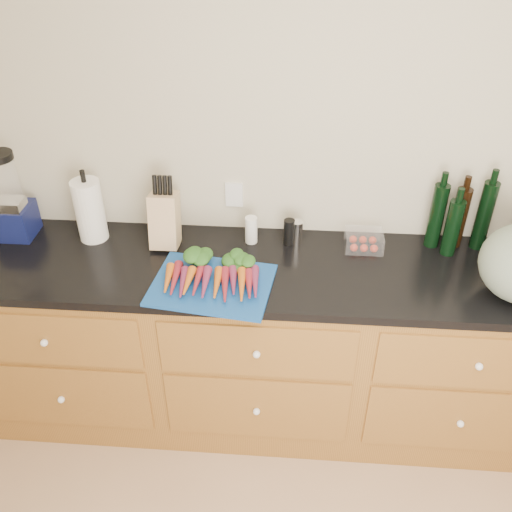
# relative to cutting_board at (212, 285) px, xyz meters

# --- Properties ---
(wall_back) EXTENTS (4.10, 0.05, 2.60)m
(wall_back) POSITION_rel_cutting_board_xyz_m (0.65, 0.48, 0.35)
(wall_back) COLOR beige
(wall_back) RESTS_ON ground
(cabinets) EXTENTS (3.60, 0.64, 0.90)m
(cabinets) POSITION_rel_cutting_board_xyz_m (0.65, 0.16, -0.50)
(cabinets) COLOR brown
(cabinets) RESTS_ON ground
(countertop) EXTENTS (3.64, 0.62, 0.04)m
(countertop) POSITION_rel_cutting_board_xyz_m (0.65, 0.16, -0.03)
(countertop) COLOR black
(countertop) RESTS_ON cabinets
(cutting_board) EXTENTS (0.53, 0.43, 0.01)m
(cutting_board) POSITION_rel_cutting_board_xyz_m (0.00, 0.00, 0.00)
(cutting_board) COLOR #114490
(cutting_board) RESTS_ON countertop
(carrots) EXTENTS (0.40, 0.30, 0.06)m
(carrots) POSITION_rel_cutting_board_xyz_m (0.00, 0.04, 0.03)
(carrots) COLOR #CA6217
(carrots) RESTS_ON cutting_board
(blender_appliance) EXTENTS (0.16, 0.16, 0.42)m
(blender_appliance) POSITION_rel_cutting_board_xyz_m (-0.96, 0.32, 0.18)
(blender_appliance) COLOR #0F1546
(blender_appliance) RESTS_ON countertop
(paper_towel) EXTENTS (0.13, 0.13, 0.29)m
(paper_towel) POSITION_rel_cutting_board_xyz_m (-0.60, 0.32, 0.14)
(paper_towel) COLOR white
(paper_towel) RESTS_ON countertop
(knife_block) EXTENTS (0.12, 0.12, 0.25)m
(knife_block) POSITION_rel_cutting_board_xyz_m (-0.25, 0.30, 0.12)
(knife_block) COLOR tan
(knife_block) RESTS_ON countertop
(grinder_salt) EXTENTS (0.06, 0.06, 0.13)m
(grinder_salt) POSITION_rel_cutting_board_xyz_m (0.14, 0.34, 0.06)
(grinder_salt) COLOR white
(grinder_salt) RESTS_ON countertop
(grinder_pepper) EXTENTS (0.05, 0.05, 0.12)m
(grinder_pepper) POSITION_rel_cutting_board_xyz_m (0.31, 0.34, 0.06)
(grinder_pepper) COLOR black
(grinder_pepper) RESTS_ON countertop
(canister_chrome) EXTENTS (0.05, 0.05, 0.12)m
(canister_chrome) POSITION_rel_cutting_board_xyz_m (0.34, 0.34, 0.05)
(canister_chrome) COLOR white
(canister_chrome) RESTS_ON countertop
(tomato_box) EXTENTS (0.17, 0.13, 0.08)m
(tomato_box) POSITION_rel_cutting_board_xyz_m (0.65, 0.33, 0.03)
(tomato_box) COLOR white
(tomato_box) RESTS_ON countertop
(bottles) EXTENTS (0.27, 0.14, 0.33)m
(bottles) POSITION_rel_cutting_board_xyz_m (1.05, 0.37, 0.14)
(bottles) COLOR black
(bottles) RESTS_ON countertop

